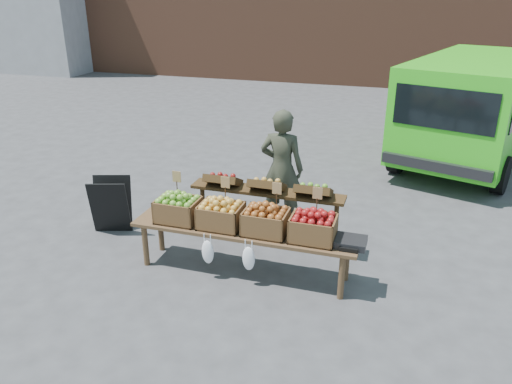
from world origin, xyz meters
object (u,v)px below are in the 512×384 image
(crate_golden_apples, at_px, (178,210))
(crate_green_apples, at_px, (313,229))
(chalkboard_sign, at_px, (111,205))
(crate_russet_pears, at_px, (221,216))
(vendor, at_px, (282,169))
(display_bench, at_px, (243,251))
(weighing_scale, at_px, (351,242))
(crate_red_apples, at_px, (266,222))
(back_table, at_px, (267,210))
(delivery_van, at_px, (472,111))

(crate_golden_apples, relative_size, crate_green_apples, 1.00)
(chalkboard_sign, xyz_separation_m, crate_russet_pears, (1.83, -0.49, 0.31))
(vendor, height_order, chalkboard_sign, vendor)
(crate_golden_apples, bearing_deg, vendor, 57.49)
(display_bench, height_order, weighing_scale, weighing_scale)
(vendor, xyz_separation_m, crate_red_apples, (0.19, -1.43, -0.14))
(vendor, relative_size, back_table, 0.81)
(delivery_van, bearing_deg, weighing_scale, -89.31)
(chalkboard_sign, relative_size, crate_golden_apples, 1.58)
(crate_russet_pears, relative_size, crate_green_apples, 1.00)
(chalkboard_sign, xyz_separation_m, crate_red_apples, (2.38, -0.49, 0.31))
(back_table, height_order, crate_russet_pears, back_table)
(vendor, relative_size, weighing_scale, 4.97)
(back_table, height_order, crate_golden_apples, back_table)
(vendor, bearing_deg, display_bench, 87.16)
(crate_red_apples, bearing_deg, display_bench, 180.00)
(delivery_van, xyz_separation_m, crate_golden_apples, (-3.65, -5.23, -0.29))
(crate_golden_apples, height_order, crate_red_apples, same)
(delivery_van, bearing_deg, chalkboard_sign, -118.67)
(crate_red_apples, xyz_separation_m, weighing_scale, (0.98, 0.00, -0.10))
(crate_golden_apples, relative_size, crate_red_apples, 1.00)
(crate_golden_apples, bearing_deg, delivery_van, 55.08)
(delivery_van, bearing_deg, crate_russet_pears, -103.19)
(back_table, xyz_separation_m, crate_golden_apples, (-0.90, -0.72, 0.19))
(vendor, bearing_deg, weighing_scale, 129.79)
(delivery_van, bearing_deg, display_bench, -100.91)
(back_table, distance_m, crate_green_apples, 1.05)
(crate_golden_apples, xyz_separation_m, crate_red_apples, (1.10, 0.00, 0.00))
(crate_russet_pears, bearing_deg, back_table, 63.90)
(crate_red_apples, distance_m, weighing_scale, 0.98)
(chalkboard_sign, bearing_deg, weighing_scale, -26.36)
(crate_red_apples, xyz_separation_m, crate_green_apples, (0.55, 0.00, 0.00))
(chalkboard_sign, bearing_deg, delivery_van, 25.81)
(crate_russet_pears, distance_m, crate_green_apples, 1.10)
(back_table, xyz_separation_m, crate_green_apples, (0.75, -0.72, 0.19))
(chalkboard_sign, relative_size, crate_green_apples, 1.58)
(back_table, distance_m, weighing_scale, 1.38)
(crate_golden_apples, xyz_separation_m, crate_russet_pears, (0.55, 0.00, 0.00))
(back_table, relative_size, display_bench, 0.78)
(delivery_van, height_order, vendor, delivery_van)
(crate_green_apples, relative_size, weighing_scale, 1.47)
(display_bench, height_order, crate_russet_pears, crate_russet_pears)
(vendor, xyz_separation_m, display_bench, (-0.08, -1.43, -0.56))
(crate_red_apples, bearing_deg, delivery_van, 63.99)
(display_bench, height_order, crate_green_apples, crate_green_apples)
(crate_russet_pears, bearing_deg, crate_golden_apples, 180.00)
(crate_green_apples, bearing_deg, display_bench, 180.00)
(display_bench, bearing_deg, crate_russet_pears, 180.00)
(back_table, bearing_deg, display_bench, -96.16)
(crate_russet_pears, relative_size, weighing_scale, 1.47)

